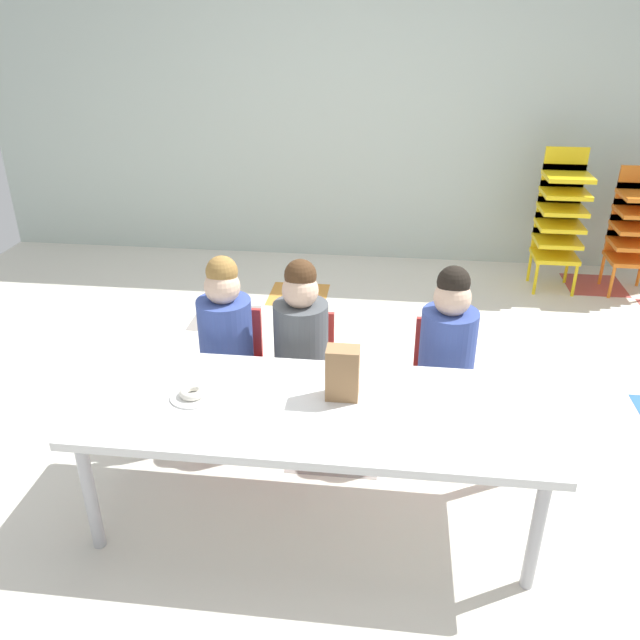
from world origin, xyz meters
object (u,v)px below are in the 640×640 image
(seated_child_middle_seat, at_px, (301,333))
(seated_child_far_right, at_px, (448,341))
(seated_child_near_camera, at_px, (226,329))
(kid_chair_yellow_stack, at_px, (560,214))
(paper_plate_near_edge, at_px, (193,396))
(donut_powdered_on_plate, at_px, (192,392))
(craft_table, at_px, (314,415))
(paper_bag_brown, at_px, (343,373))
(kid_chair_orange_stack, at_px, (636,224))

(seated_child_middle_seat, distance_m, seated_child_far_right, 0.69)
(seated_child_near_camera, distance_m, kid_chair_yellow_stack, 2.86)
(paper_plate_near_edge, relative_size, donut_powdered_on_plate, 1.71)
(craft_table, distance_m, seated_child_middle_seat, 0.60)
(seated_child_middle_seat, height_order, donut_powdered_on_plate, seated_child_middle_seat)
(seated_child_middle_seat, xyz_separation_m, kid_chair_yellow_stack, (1.62, 2.06, 0.02))
(seated_child_near_camera, bearing_deg, paper_bag_brown, -39.88)
(kid_chair_orange_stack, height_order, paper_bag_brown, kid_chair_orange_stack)
(craft_table, relative_size, paper_bag_brown, 8.34)
(seated_child_near_camera, xyz_separation_m, paper_plate_near_edge, (0.01, -0.58, -0.01))
(kid_chair_orange_stack, xyz_separation_m, donut_powdered_on_plate, (-2.52, -2.64, 0.05))
(seated_child_middle_seat, distance_m, paper_bag_brown, 0.57)
(seated_child_middle_seat, bearing_deg, paper_plate_near_edge, -121.22)
(craft_table, height_order, seated_child_middle_seat, seated_child_middle_seat)
(craft_table, distance_m, paper_bag_brown, 0.20)
(seated_child_near_camera, xyz_separation_m, seated_child_far_right, (1.05, 0.00, 0.00))
(kid_chair_yellow_stack, relative_size, kid_chair_orange_stack, 1.13)
(craft_table, bearing_deg, paper_bag_brown, 35.66)
(seated_child_far_right, relative_size, kid_chair_orange_stack, 1.00)
(paper_plate_near_edge, bearing_deg, seated_child_far_right, 29.23)
(seated_child_far_right, xyz_separation_m, paper_bag_brown, (-0.45, -0.51, 0.10))
(seated_child_far_right, bearing_deg, paper_plate_near_edge, -150.77)
(paper_bag_brown, height_order, paper_plate_near_edge, paper_bag_brown)
(paper_bag_brown, bearing_deg, kid_chair_yellow_stack, 61.71)
(paper_bag_brown, xyz_separation_m, donut_powdered_on_plate, (-0.59, -0.08, -0.09))
(donut_powdered_on_plate, bearing_deg, seated_child_near_camera, 91.35)
(donut_powdered_on_plate, bearing_deg, paper_plate_near_edge, 0.00)
(seated_child_middle_seat, xyz_separation_m, paper_plate_near_edge, (-0.35, -0.58, -0.01))
(kid_chair_orange_stack, xyz_separation_m, paper_plate_near_edge, (-2.52, -2.64, 0.03))
(seated_child_middle_seat, relative_size, donut_powdered_on_plate, 8.73)
(seated_child_near_camera, height_order, kid_chair_yellow_stack, kid_chair_yellow_stack)
(craft_table, bearing_deg, seated_child_middle_seat, 103.31)
(seated_child_middle_seat, height_order, kid_chair_orange_stack, seated_child_middle_seat)
(seated_child_middle_seat, xyz_separation_m, kid_chair_orange_stack, (2.16, 2.06, -0.04))
(seated_child_near_camera, distance_m, seated_child_middle_seat, 0.37)
(craft_table, distance_m, seated_child_far_right, 0.80)
(seated_child_far_right, relative_size, paper_bag_brown, 4.17)
(seated_child_far_right, height_order, kid_chair_orange_stack, seated_child_far_right)
(kid_chair_yellow_stack, bearing_deg, paper_plate_near_edge, -126.79)
(craft_table, bearing_deg, donut_powdered_on_plate, -179.85)
(seated_child_near_camera, relative_size, kid_chair_orange_stack, 1.00)
(paper_plate_near_edge, bearing_deg, seated_child_middle_seat, 58.78)
(seated_child_middle_seat, height_order, paper_bag_brown, seated_child_middle_seat)
(kid_chair_yellow_stack, relative_size, paper_bag_brown, 4.73)
(kid_chair_yellow_stack, height_order, paper_plate_near_edge, kid_chair_yellow_stack)
(craft_table, distance_m, paper_plate_near_edge, 0.49)
(seated_child_near_camera, xyz_separation_m, kid_chair_orange_stack, (2.53, 2.06, -0.04))
(kid_chair_yellow_stack, bearing_deg, seated_child_near_camera, -134.02)
(donut_powdered_on_plate, bearing_deg, seated_child_middle_seat, 58.78)
(kid_chair_orange_stack, height_order, paper_plate_near_edge, kid_chair_orange_stack)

